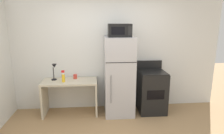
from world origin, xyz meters
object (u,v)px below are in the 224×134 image
object	(u,v)px
desk	(70,91)
spray_bottle	(63,77)
desk_lamp	(54,69)
refrigerator	(119,76)
oven_range	(152,91)
microwave	(120,30)
coffee_mug	(75,76)

from	to	relation	value
desk	spray_bottle	distance (m)	0.36
desk_lamp	refrigerator	world-z (taller)	refrigerator
oven_range	desk_lamp	bearing A→B (deg)	177.61
microwave	desk	bearing A→B (deg)	175.90
desk_lamp	refrigerator	bearing A→B (deg)	-4.76
spray_bottle	oven_range	size ratio (longest dim) A/B	0.23
spray_bottle	oven_range	bearing A→B (deg)	1.80
coffee_mug	refrigerator	world-z (taller)	refrigerator
coffee_mug	refrigerator	size ratio (longest dim) A/B	0.06
spray_bottle	microwave	size ratio (longest dim) A/B	0.54
refrigerator	oven_range	xyz separation A→B (m)	(0.73, 0.03, -0.37)
refrigerator	spray_bottle	bearing A→B (deg)	-178.35
desk	microwave	size ratio (longest dim) A/B	2.50
desk	spray_bottle	bearing A→B (deg)	-142.51
spray_bottle	microwave	xyz separation A→B (m)	(1.16, 0.01, 0.95)
desk_lamp	oven_range	distance (m)	2.17
desk_lamp	spray_bottle	bearing A→B (deg)	-35.70
spray_bottle	oven_range	distance (m)	1.93
coffee_mug	microwave	xyz separation A→B (m)	(0.94, -0.21, 1.00)
coffee_mug	microwave	size ratio (longest dim) A/B	0.21
coffee_mug	oven_range	bearing A→B (deg)	-5.64
desk_lamp	oven_range	xyz separation A→B (m)	(2.10, -0.09, -0.52)
desk	spray_bottle	size ratio (longest dim) A/B	4.62
microwave	coffee_mug	bearing A→B (deg)	167.27
coffee_mug	refrigerator	bearing A→B (deg)	-11.50
spray_bottle	oven_range	xyz separation A→B (m)	(1.90, 0.06, -0.38)
desk	microwave	xyz separation A→B (m)	(1.05, -0.08, 1.28)
microwave	oven_range	world-z (taller)	microwave
coffee_mug	microwave	distance (m)	1.39
desk	spray_bottle	world-z (taller)	spray_bottle
refrigerator	microwave	size ratio (longest dim) A/B	3.63
refrigerator	coffee_mug	bearing A→B (deg)	168.50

